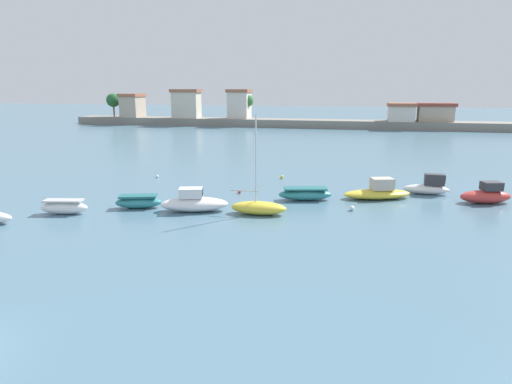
% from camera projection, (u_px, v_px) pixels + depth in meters
% --- Properties ---
extents(moored_boat_2, '(3.48, 1.74, 1.02)m').
position_uv_depth(moored_boat_2, '(64.00, 207.00, 30.71)').
color(moored_boat_2, white).
rests_on(moored_boat_2, ground).
extents(moored_boat_3, '(3.58, 2.15, 0.97)m').
position_uv_depth(moored_boat_3, '(138.00, 202.00, 32.21)').
color(moored_boat_3, teal).
rests_on(moored_boat_3, ground).
extents(moored_boat_4, '(5.14, 3.01, 1.70)m').
position_uv_depth(moored_boat_4, '(194.00, 203.00, 31.36)').
color(moored_boat_4, white).
rests_on(moored_boat_4, ground).
extents(moored_boat_5, '(4.02, 1.69, 6.95)m').
position_uv_depth(moored_boat_5, '(259.00, 207.00, 30.62)').
color(moored_boat_5, yellow).
rests_on(moored_boat_5, ground).
extents(moored_boat_6, '(4.39, 2.30, 0.99)m').
position_uv_depth(moored_boat_6, '(305.00, 194.00, 34.48)').
color(moored_boat_6, teal).
rests_on(moored_boat_6, ground).
extents(moored_boat_7, '(5.76, 3.56, 1.66)m').
position_uv_depth(moored_boat_7, '(378.00, 192.00, 34.94)').
color(moored_boat_7, yellow).
rests_on(moored_boat_7, ground).
extents(moored_boat_8, '(3.71, 1.31, 1.72)m').
position_uv_depth(moored_boat_8, '(428.00, 187.00, 36.35)').
color(moored_boat_8, white).
rests_on(moored_boat_8, ground).
extents(moored_boat_9, '(4.23, 2.57, 1.66)m').
position_uv_depth(moored_boat_9, '(486.00, 195.00, 33.58)').
color(moored_boat_9, '#C63833').
rests_on(moored_boat_9, ground).
extents(mooring_buoy_0, '(0.32, 0.32, 0.32)m').
position_uv_depth(mooring_buoy_0, '(282.00, 177.00, 42.70)').
color(mooring_buoy_0, yellow).
rests_on(mooring_buoy_0, ground).
extents(mooring_buoy_1, '(0.36, 0.36, 0.36)m').
position_uv_depth(mooring_buoy_1, '(352.00, 208.00, 31.55)').
color(mooring_buoy_1, white).
rests_on(mooring_buoy_1, ground).
extents(mooring_buoy_2, '(0.28, 0.28, 0.28)m').
position_uv_depth(mooring_buoy_2, '(157.00, 176.00, 43.02)').
color(mooring_buoy_2, white).
rests_on(mooring_buoy_2, ground).
extents(mooring_buoy_3, '(0.28, 0.28, 0.28)m').
position_uv_depth(mooring_buoy_3, '(239.00, 192.00, 36.73)').
color(mooring_buoy_3, red).
rests_on(mooring_buoy_3, ground).
extents(distant_shoreline, '(104.99, 6.57, 8.24)m').
position_uv_depth(distant_shoreline, '(278.00, 116.00, 98.09)').
color(distant_shoreline, gray).
rests_on(distant_shoreline, ground).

